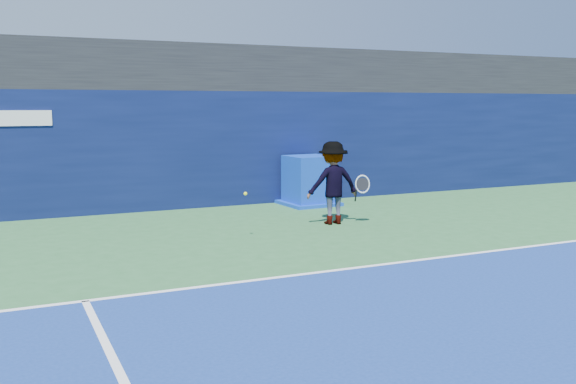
# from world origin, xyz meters

# --- Properties ---
(ground) EXTENTS (80.00, 80.00, 0.00)m
(ground) POSITION_xyz_m (0.00, 0.00, 0.00)
(ground) COLOR #2C6334
(ground) RESTS_ON ground
(baseline) EXTENTS (24.00, 0.10, 0.01)m
(baseline) POSITION_xyz_m (0.00, 3.00, 0.01)
(baseline) COLOR white
(baseline) RESTS_ON ground
(stadium_band) EXTENTS (36.00, 3.00, 1.20)m
(stadium_band) POSITION_xyz_m (0.00, 11.50, 3.60)
(stadium_band) COLOR black
(stadium_band) RESTS_ON back_wall_assembly
(back_wall_assembly) EXTENTS (36.00, 1.03, 3.00)m
(back_wall_assembly) POSITION_xyz_m (-0.00, 10.50, 1.50)
(back_wall_assembly) COLOR #0B133C
(back_wall_assembly) RESTS_ON ground
(equipment_cart) EXTENTS (1.45, 1.45, 1.31)m
(equipment_cart) POSITION_xyz_m (1.57, 9.34, 0.60)
(equipment_cart) COLOR #0C33B1
(equipment_cart) RESTS_ON ground
(tennis_player) EXTENTS (1.38, 0.79, 1.85)m
(tennis_player) POSITION_xyz_m (0.82, 6.64, 0.92)
(tennis_player) COLOR silver
(tennis_player) RESTS_ON ground
(tennis_ball) EXTENTS (0.07, 0.07, 0.07)m
(tennis_ball) POSITION_xyz_m (-1.54, 5.91, 0.91)
(tennis_ball) COLOR #EEF81B
(tennis_ball) RESTS_ON ground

